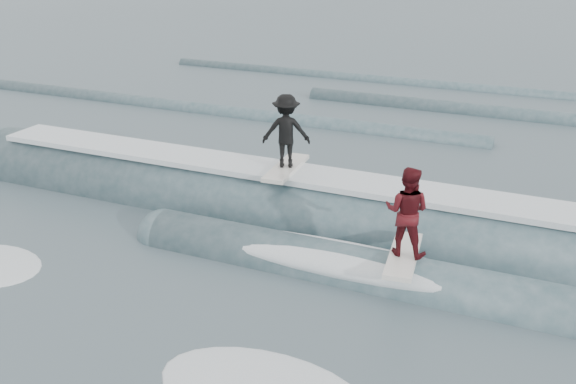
% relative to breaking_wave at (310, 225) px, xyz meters
% --- Properties ---
extents(ground, '(160.00, 160.00, 0.00)m').
position_rel_breaking_wave_xyz_m(ground, '(-0.31, -5.81, -0.04)').
color(ground, '#3A4D55').
rests_on(ground, ground).
extents(breaking_wave, '(21.67, 3.95, 2.33)m').
position_rel_breaking_wave_xyz_m(breaking_wave, '(0.00, 0.00, 0.00)').
color(breaking_wave, '#324C54').
rests_on(breaking_wave, ground).
extents(surfer_black, '(1.32, 2.03, 1.90)m').
position_rel_breaking_wave_xyz_m(surfer_black, '(-0.79, 0.37, 2.13)').
color(surfer_black, silver).
rests_on(surfer_black, ground).
extents(surfer_red, '(0.90, 2.05, 1.93)m').
position_rel_breaking_wave_xyz_m(surfer_red, '(2.74, -1.83, 1.52)').
color(surfer_red, white).
rests_on(surfer_red, ground).
extents(whitewater, '(11.03, 6.46, 0.10)m').
position_rel_breaking_wave_xyz_m(whitewater, '(-1.89, -6.58, -0.04)').
color(whitewater, white).
rests_on(whitewater, ground).
extents(far_swells, '(35.97, 8.65, 0.80)m').
position_rel_breaking_wave_xyz_m(far_swells, '(-0.49, 11.84, -0.04)').
color(far_swells, '#324C54').
rests_on(far_swells, ground).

